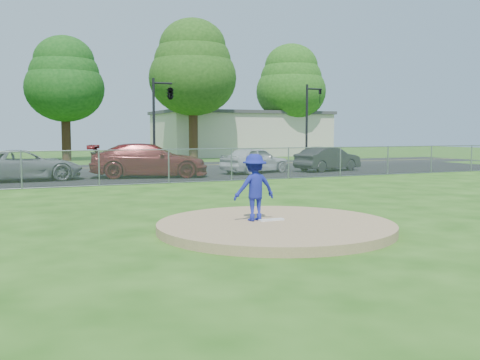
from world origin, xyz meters
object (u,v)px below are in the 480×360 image
at_px(tree_center, 65,79).
at_px(parked_car_pearl, 255,160).
at_px(parked_car_charcoal, 328,159).
at_px(traffic_signal_center, 169,95).
at_px(tree_far_right, 291,82).
at_px(traffic_signal_right, 310,117).
at_px(pitcher, 254,187).
at_px(tree_right, 193,67).
at_px(parked_car_gray, 24,165).
at_px(commercial_building, 241,133).
at_px(parked_car_darkred, 149,160).

height_order(tree_center, parked_car_pearl, tree_center).
bearing_deg(parked_car_charcoal, traffic_signal_center, 35.73).
distance_m(tree_far_right, parked_car_charcoal, 22.00).
height_order(traffic_signal_right, pitcher, traffic_signal_right).
bearing_deg(pitcher, parked_car_charcoal, -128.98).
bearing_deg(pitcher, traffic_signal_right, -124.82).
height_order(tree_right, parked_car_gray, tree_right).
xyz_separation_m(tree_right, tree_far_right, (11.00, 3.00, -0.59)).
bearing_deg(traffic_signal_right, parked_car_pearl, -139.73).
bearing_deg(parked_car_pearl, parked_car_gray, 68.64).
bearing_deg(parked_car_pearl, traffic_signal_right, -71.24).
height_order(commercial_building, tree_right, tree_right).
bearing_deg(parked_car_darkred, parked_car_pearl, -70.79).
height_order(tree_center, parked_car_darkred, tree_center).
height_order(traffic_signal_right, parked_car_pearl, traffic_signal_right).
distance_m(pitcher, parked_car_darkred, 15.23).
distance_m(traffic_signal_right, parked_car_darkred, 14.91).
xyz_separation_m(traffic_signal_right, parked_car_pearl, (-7.17, -6.07, -2.63)).
distance_m(commercial_building, traffic_signal_center, 20.17).
bearing_deg(parked_car_darkred, commercial_building, -18.08).
distance_m(tree_right, traffic_signal_center, 11.60).
relative_size(traffic_signal_center, pitcher, 3.63).
xyz_separation_m(tree_far_right, traffic_signal_center, (-16.03, -13.00, -2.45)).
height_order(tree_far_right, parked_car_pearl, tree_far_right).
xyz_separation_m(commercial_building, traffic_signal_center, (-12.03, -16.00, 2.45)).
relative_size(traffic_signal_right, parked_car_darkred, 0.96).
height_order(parked_car_darkred, parked_car_charcoal, parked_car_darkred).
xyz_separation_m(tree_right, traffic_signal_right, (5.24, -10.00, -4.29)).
bearing_deg(traffic_signal_center, commercial_building, 53.06).
distance_m(tree_far_right, parked_car_darkred, 27.87).
height_order(parked_car_gray, parked_car_charcoal, parked_car_gray).
bearing_deg(tree_center, tree_right, -11.31).
relative_size(tree_far_right, parked_car_pearl, 2.52).
bearing_deg(tree_right, traffic_signal_center, -116.71).
height_order(traffic_signal_center, parked_car_darkred, traffic_signal_center).
xyz_separation_m(tree_far_right, pitcher, (-20.35, -34.62, -6.09)).
xyz_separation_m(tree_right, parked_car_darkred, (-7.97, -16.45, -6.80)).
distance_m(commercial_building, parked_car_pearl, 23.85).
bearing_deg(commercial_building, traffic_signal_right, -96.29).
bearing_deg(traffic_signal_right, commercial_building, 83.71).
relative_size(commercial_building, parked_car_pearl, 3.85).
distance_m(tree_right, pitcher, 33.64).
relative_size(parked_car_darkred, parked_car_charcoal, 1.37).
distance_m(tree_center, parked_car_charcoal, 23.02).
bearing_deg(parked_car_charcoal, pitcher, 127.06).
relative_size(commercial_building, tree_center, 1.67).
xyz_separation_m(commercial_building, tree_center, (-17.00, -4.00, 4.31)).
bearing_deg(parked_car_charcoal, parked_car_gray, 74.40).
xyz_separation_m(tree_right, parked_car_charcoal, (2.66, -16.34, -6.94)).
bearing_deg(tree_right, tree_center, 168.69).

